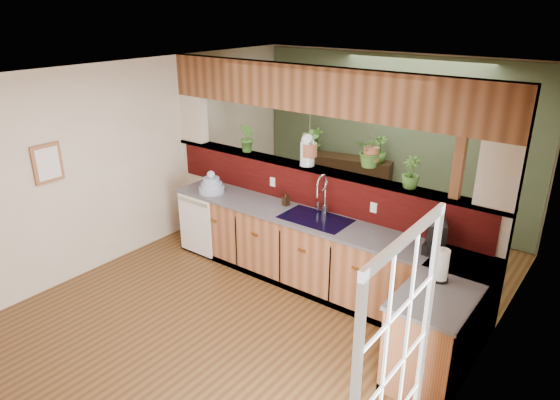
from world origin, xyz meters
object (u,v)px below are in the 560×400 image
Objects in this scene: dish_stack at (212,186)px; soap_dispenser at (286,199)px; paper_towel at (441,266)px; faucet at (323,193)px; glass_jar at (307,150)px; shelving_console at (349,184)px; coffee_maker at (435,238)px.

dish_stack reaches higher than soap_dispenser.
soap_dispenser is 0.51× the size of paper_towel.
glass_jar is (-0.38, 0.22, 0.41)m from faucet.
soap_dispenser is at bearing 164.25° from paper_towel.
glass_jar is 2.23m from shelving_console.
coffee_maker reaches higher than soap_dispenser.
faucet reaches higher than dish_stack.
soap_dispenser is 2.29m from paper_towel.
glass_jar reaches higher than dish_stack.
shelving_console is at bearing 97.94° from soap_dispenser.
soap_dispenser is at bearing -93.79° from shelving_console.
dish_stack is 2.54m from shelving_console.
soap_dispenser is 0.51× the size of coffee_maker.
dish_stack is (-1.59, -0.25, -0.18)m from faucet.
soap_dispenser is 0.12× the size of shelving_console.
dish_stack is 3.29m from paper_towel.
dish_stack is 2.03× the size of soap_dispenser.
soap_dispenser is at bearing 152.52° from coffee_maker.
faucet is 1.55× the size of paper_towel.
soap_dispenser is 0.67m from glass_jar.
shelving_console is at bearing 132.14° from paper_towel.
paper_towel is (2.20, -0.62, 0.07)m from soap_dispenser.
soap_dispenser is at bearing -178.00° from faucet.
faucet is 2.38m from shelving_console.
faucet is 1.80m from paper_towel.
paper_towel is (3.27, -0.39, 0.06)m from dish_stack.
faucet reaches higher than coffee_maker.
dish_stack is at bearing 157.93° from coffee_maker.
coffee_maker is 3.23m from shelving_console.
soap_dispenser is at bearing -120.97° from glass_jar.
glass_jar is at bearing 144.70° from coffee_maker.
dish_stack is 3.02m from coffee_maker.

